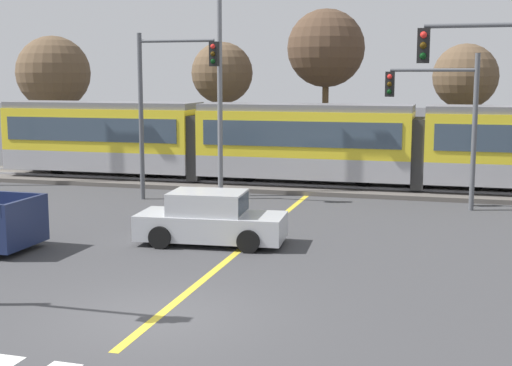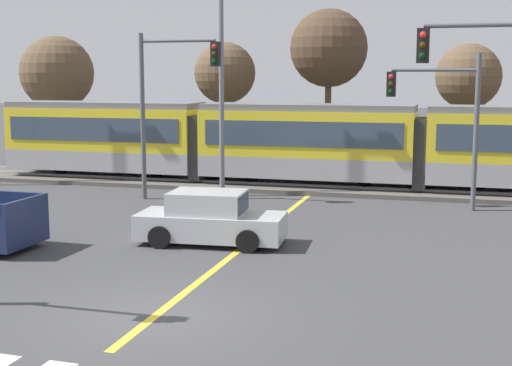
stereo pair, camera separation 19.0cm
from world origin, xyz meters
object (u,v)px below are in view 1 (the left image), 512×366
(light_rail_tram, at_px, (305,141))
(traffic_light_far_right, at_px, (443,109))
(traffic_light_far_left, at_px, (165,91))
(bare_tree_west, at_px, (222,74))
(bare_tree_far_west, at_px, (53,73))
(sedan_crossing, at_px, (211,220))
(bare_tree_far_east, at_px, (465,77))
(street_lamp_centre, at_px, (224,76))
(bare_tree_east, at_px, (326,49))

(light_rail_tram, distance_m, traffic_light_far_right, 6.82)
(traffic_light_far_left, distance_m, bare_tree_west, 9.75)
(light_rail_tram, distance_m, traffic_light_far_left, 6.70)
(traffic_light_far_right, xyz_separation_m, bare_tree_far_west, (-20.95, 8.97, 1.34))
(traffic_light_far_left, distance_m, bare_tree_far_west, 14.62)
(sedan_crossing, xyz_separation_m, bare_tree_far_east, (7.09, 15.54, 4.03))
(traffic_light_far_left, bearing_deg, bare_tree_west, 95.20)
(sedan_crossing, distance_m, bare_tree_west, 17.35)
(sedan_crossing, relative_size, bare_tree_far_east, 0.69)
(traffic_light_far_right, bearing_deg, traffic_light_far_left, -174.77)
(bare_tree_west, bearing_deg, light_rail_tram, -44.22)
(light_rail_tram, height_order, bare_tree_far_west, bare_tree_far_west)
(sedan_crossing, height_order, street_lamp_centre, street_lamp_centre)
(traffic_light_far_left, bearing_deg, bare_tree_far_east, 39.44)
(light_rail_tram, xyz_separation_m, bare_tree_east, (-0.19, 5.94, 4.08))
(bare_tree_west, height_order, bare_tree_east, bare_tree_east)
(light_rail_tram, height_order, street_lamp_centre, street_lamp_centre)
(sedan_crossing, relative_size, traffic_light_far_right, 0.77)
(light_rail_tram, relative_size, bare_tree_west, 4.30)
(bare_tree_west, distance_m, bare_tree_east, 5.43)
(street_lamp_centre, bearing_deg, traffic_light_far_right, -4.12)
(light_rail_tram, xyz_separation_m, bare_tree_west, (-5.44, 5.29, 2.86))
(bare_tree_west, bearing_deg, bare_tree_east, 7.05)
(bare_tree_far_west, xyz_separation_m, bare_tree_west, (9.84, -0.22, -0.04))
(traffic_light_far_right, relative_size, bare_tree_west, 0.86)
(light_rail_tram, xyz_separation_m, traffic_light_far_left, (-4.56, -4.40, 2.18))
(light_rail_tram, bearing_deg, bare_tree_far_east, 35.88)
(bare_tree_west, relative_size, bare_tree_far_east, 1.04)
(bare_tree_west, height_order, bare_tree_far_east, bare_tree_west)
(sedan_crossing, height_order, bare_tree_far_west, bare_tree_far_west)
(bare_tree_far_west, xyz_separation_m, bare_tree_east, (15.10, 0.43, 1.19))
(traffic_light_far_left, xyz_separation_m, street_lamp_centre, (1.86, 1.54, 0.57))
(traffic_light_far_right, distance_m, bare_tree_far_east, 8.31)
(traffic_light_far_left, height_order, bare_tree_east, bare_tree_east)
(light_rail_tram, bearing_deg, traffic_light_far_right, -31.38)
(bare_tree_far_west, bearing_deg, street_lamp_centre, -33.62)
(traffic_light_far_left, bearing_deg, light_rail_tram, 43.97)
(street_lamp_centre, distance_m, bare_tree_east, 9.25)
(bare_tree_far_west, bearing_deg, light_rail_tram, -19.83)
(bare_tree_west, bearing_deg, traffic_light_far_left, -84.80)
(traffic_light_far_right, distance_m, street_lamp_centre, 8.48)
(traffic_light_far_right, xyz_separation_m, bare_tree_west, (-11.11, 8.75, 1.30))
(street_lamp_centre, height_order, bare_tree_east, street_lamp_centre)
(bare_tree_far_west, distance_m, bare_tree_west, 9.85)
(bare_tree_west, distance_m, bare_tree_far_east, 11.98)
(sedan_crossing, distance_m, bare_tree_far_west, 22.40)
(street_lamp_centre, xyz_separation_m, bare_tree_west, (-2.74, 8.15, 0.11))
(bare_tree_far_west, height_order, bare_tree_east, bare_tree_east)
(light_rail_tram, xyz_separation_m, sedan_crossing, (-0.56, -10.82, -1.35))
(traffic_light_far_left, relative_size, bare_tree_east, 0.79)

